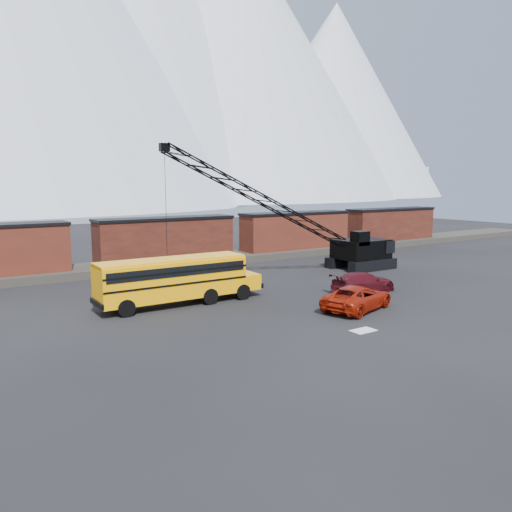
# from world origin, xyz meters

# --- Properties ---
(ground) EXTENTS (160.00, 160.00, 0.00)m
(ground) POSITION_xyz_m (0.00, 0.00, 0.00)
(ground) COLOR black
(ground) RESTS_ON ground
(gravel_berm) EXTENTS (120.00, 5.00, 0.70)m
(gravel_berm) POSITION_xyz_m (0.00, 22.00, 0.35)
(gravel_berm) COLOR #423C36
(gravel_berm) RESTS_ON ground
(boxcar_mid) EXTENTS (13.70, 3.10, 4.17)m
(boxcar_mid) POSITION_xyz_m (0.00, 22.00, 2.76)
(boxcar_mid) COLOR #4F2316
(boxcar_mid) RESTS_ON gravel_berm
(boxcar_east_near) EXTENTS (13.70, 3.10, 4.17)m
(boxcar_east_near) POSITION_xyz_m (16.00, 22.00, 2.76)
(boxcar_east_near) COLOR #441D13
(boxcar_east_near) RESTS_ON gravel_berm
(boxcar_east_far) EXTENTS (13.70, 3.10, 4.17)m
(boxcar_east_far) POSITION_xyz_m (32.00, 22.00, 2.76)
(boxcar_east_far) COLOR #4F2316
(boxcar_east_far) RESTS_ON gravel_berm
(snow_patch) EXTENTS (1.40, 0.90, 0.02)m
(snow_patch) POSITION_xyz_m (0.50, -4.00, 0.01)
(snow_patch) COLOR silver
(snow_patch) RESTS_ON ground
(school_bus) EXTENTS (11.65, 2.65, 3.19)m
(school_bus) POSITION_xyz_m (-5.58, 7.23, 1.79)
(school_bus) COLOR #FDA405
(school_bus) RESTS_ON ground
(red_pickup) EXTENTS (6.23, 4.16, 1.59)m
(red_pickup) POSITION_xyz_m (3.58, -0.43, 0.79)
(red_pickup) COLOR #9A1807
(red_pickup) RESTS_ON ground
(maroon_suv) EXTENTS (5.33, 2.33, 1.52)m
(maroon_suv) POSITION_xyz_m (7.73, 3.13, 0.76)
(maroon_suv) COLOR #440C13
(maroon_suv) RESTS_ON ground
(crawler_crane) EXTENTS (22.95, 4.20, 11.22)m
(crawler_crane) POSITION_xyz_m (6.35, 11.29, 5.76)
(crawler_crane) COLOR black
(crawler_crane) RESTS_ON ground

